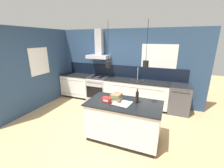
{
  "coord_description": "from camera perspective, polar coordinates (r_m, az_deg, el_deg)",
  "views": [
    {
      "loc": [
        1.64,
        -3.13,
        2.26
      ],
      "look_at": [
        0.16,
        0.59,
        1.05
      ],
      "focal_mm": 24.0,
      "sensor_mm": 36.0,
      "label": 1
    }
  ],
  "objects": [
    {
      "name": "bottle_on_island",
      "position": [
        3.32,
        9.54,
        -4.94
      ],
      "size": [
        0.07,
        0.07,
        0.32
      ],
      "color": "black",
      "rests_on": "kitchen_island"
    },
    {
      "name": "wall_left",
      "position": [
        5.67,
        -24.84,
        5.58
      ],
      "size": [
        0.08,
        3.8,
        2.6
      ],
      "color": "navy",
      "rests_on": "ground_plane"
    },
    {
      "name": "book_stack",
      "position": [
        3.42,
        1.66,
        -5.07
      ],
      "size": [
        0.26,
        0.34,
        0.16
      ],
      "color": "beige",
      "rests_on": "kitchen_island"
    },
    {
      "name": "paper_pile",
      "position": [
        3.31,
        3.96,
        -7.26
      ],
      "size": [
        0.4,
        0.39,
        0.01
      ],
      "color": "silver",
      "rests_on": "kitchen_island"
    },
    {
      "name": "wall_back",
      "position": [
        5.48,
        3.43,
        7.3
      ],
      "size": [
        5.6,
        2.34,
        2.6
      ],
      "color": "navy",
      "rests_on": "ground_plane"
    },
    {
      "name": "red_supply_box",
      "position": [
        3.37,
        -1.93,
        -5.92
      ],
      "size": [
        0.2,
        0.16,
        0.09
      ],
      "color": "red",
      "rests_on": "kitchen_island"
    },
    {
      "name": "kitchen_island",
      "position": [
        3.55,
        4.43,
        -13.75
      ],
      "size": [
        1.65,
        0.89,
        0.91
      ],
      "color": "black",
      "rests_on": "ground_plane"
    },
    {
      "name": "dishwasher",
      "position": [
        5.16,
        24.18,
        -5.2
      ],
      "size": [
        0.62,
        0.65,
        0.91
      ],
      "color": "#4C4C51",
      "rests_on": "ground_plane"
    },
    {
      "name": "counter_run_left",
      "position": [
        6.19,
        -13.15,
        -0.52
      ],
      "size": [
        1.17,
        0.64,
        0.91
      ],
      "color": "black",
      "rests_on": "ground_plane"
    },
    {
      "name": "counter_run_sink",
      "position": [
        5.25,
        9.03,
        -3.42
      ],
      "size": [
        2.16,
        0.64,
        1.32
      ],
      "color": "black",
      "rests_on": "ground_plane"
    },
    {
      "name": "ground_plane",
      "position": [
        4.2,
        -5.25,
        -15.84
      ],
      "size": [
        16.0,
        16.0,
        0.0
      ],
      "primitive_type": "plane",
      "color": "tan",
      "rests_on": "ground"
    },
    {
      "name": "oven_range",
      "position": [
        5.71,
        -5.28,
        -1.66
      ],
      "size": [
        0.75,
        0.66,
        0.91
      ],
      "color": "#B5B5BA",
      "rests_on": "ground_plane"
    }
  ]
}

